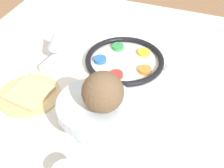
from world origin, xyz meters
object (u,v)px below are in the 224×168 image
object	(u,v)px
coconut	(103,92)
napkin_roll	(59,55)
fruit_stand	(95,109)
bread_plate	(29,94)
orange_fruit	(97,93)
wine_glass	(58,39)
seder_plate	(125,61)

from	to	relation	value
coconut	napkin_roll	bearing A→B (deg)	-133.86
fruit_stand	bread_plate	bearing A→B (deg)	-101.91
orange_fruit	coconut	bearing A→B (deg)	66.86
fruit_stand	coconut	world-z (taller)	coconut
fruit_stand	coconut	size ratio (longest dim) A/B	1.93
orange_fruit	napkin_roll	size ratio (longest dim) A/B	0.38
bread_plate	napkin_roll	distance (m)	0.21
wine_glass	orange_fruit	bearing A→B (deg)	44.98
wine_glass	bread_plate	world-z (taller)	wine_glass
coconut	bread_plate	distance (m)	0.33
coconut	bread_plate	bearing A→B (deg)	-102.45
orange_fruit	fruit_stand	bearing A→B (deg)	-86.97
wine_glass	napkin_roll	world-z (taller)	wine_glass
seder_plate	fruit_stand	size ratio (longest dim) A/B	1.36
orange_fruit	napkin_roll	bearing A→B (deg)	-135.08
seder_plate	wine_glass	xyz separation A→B (m)	(0.06, -0.23, 0.08)
wine_glass	napkin_roll	bearing A→B (deg)	-137.68
seder_plate	fruit_stand	distance (m)	0.33
seder_plate	bread_plate	size ratio (longest dim) A/B	1.42
orange_fruit	coconut	distance (m)	0.03
bread_plate	napkin_roll	size ratio (longest dim) A/B	1.00
seder_plate	bread_plate	xyz separation A→B (m)	(0.27, -0.23, -0.01)
seder_plate	fruit_stand	world-z (taller)	fruit_stand
fruit_stand	bread_plate	size ratio (longest dim) A/B	1.04
napkin_roll	wine_glass	bearing A→B (deg)	42.32
fruit_stand	bread_plate	distance (m)	0.27
wine_glass	orange_fruit	distance (m)	0.37
coconut	fruit_stand	bearing A→B (deg)	-107.47
seder_plate	coconut	bearing A→B (deg)	8.82
wine_glass	orange_fruit	size ratio (longest dim) A/B	1.75
seder_plate	wine_glass	size ratio (longest dim) A/B	2.14
fruit_stand	seder_plate	bearing A→B (deg)	-175.69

